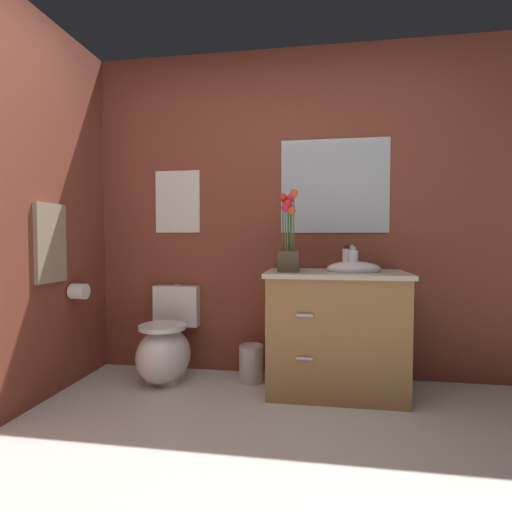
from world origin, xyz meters
name	(u,v)px	position (x,y,z in m)	size (l,w,h in m)	color
wall_back	(304,213)	(0.20, 1.76, 1.25)	(4.49, 0.05, 2.50)	brown
toilet	(166,348)	(-0.80, 1.46, 0.24)	(0.38, 0.59, 0.69)	white
vanity_cabinet	(336,330)	(0.43, 1.44, 0.43)	(0.94, 0.56, 1.01)	#9E7242
flower_vase	(289,243)	(0.12, 1.35, 1.03)	(0.14, 0.14, 0.55)	#4C3D2D
soap_bottle	(353,260)	(0.54, 1.42, 0.91)	(0.07, 0.07, 0.17)	white
lotion_bottle	(346,259)	(0.51, 1.51, 0.91)	(0.06, 0.06, 0.18)	white
trash_bin	(251,363)	(-0.17, 1.53, 0.14)	(0.18, 0.18, 0.27)	#B7B7BC
wall_poster	(178,202)	(-0.80, 1.73, 1.35)	(0.36, 0.01, 0.49)	silver
wall_mirror	(334,186)	(0.43, 1.73, 1.45)	(0.80, 0.01, 0.70)	#B2BCC6
hanging_towel	(51,243)	(-1.43, 1.05, 1.03)	(0.03, 0.28, 0.52)	gray
toilet_paper_roll	(79,291)	(-1.37, 1.27, 0.68)	(0.11, 0.11, 0.11)	white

